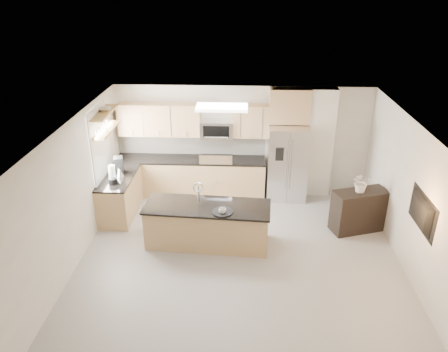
# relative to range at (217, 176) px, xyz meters

# --- Properties ---
(floor) EXTENTS (6.50, 6.50, 0.00)m
(floor) POSITION_rel_range_xyz_m (0.60, -2.92, -0.47)
(floor) COLOR #9A9793
(floor) RESTS_ON ground
(ceiling) EXTENTS (6.00, 6.50, 0.02)m
(ceiling) POSITION_rel_range_xyz_m (0.60, -2.92, 2.13)
(ceiling) COLOR white
(ceiling) RESTS_ON wall_back
(wall_back) EXTENTS (6.00, 0.02, 2.60)m
(wall_back) POSITION_rel_range_xyz_m (0.60, 0.33, 0.83)
(wall_back) COLOR beige
(wall_back) RESTS_ON floor
(wall_left) EXTENTS (0.02, 6.50, 2.60)m
(wall_left) POSITION_rel_range_xyz_m (-2.40, -2.92, 0.83)
(wall_left) COLOR beige
(wall_left) RESTS_ON floor
(wall_right) EXTENTS (0.02, 6.50, 2.60)m
(wall_right) POSITION_rel_range_xyz_m (3.60, -2.92, 0.83)
(wall_right) COLOR beige
(wall_right) RESTS_ON floor
(back_counter) EXTENTS (3.55, 0.66, 1.44)m
(back_counter) POSITION_rel_range_xyz_m (-0.63, 0.01, -0.00)
(back_counter) COLOR tan
(back_counter) RESTS_ON floor
(left_counter) EXTENTS (0.66, 1.50, 0.92)m
(left_counter) POSITION_rel_range_xyz_m (-2.07, -1.07, -0.01)
(left_counter) COLOR tan
(left_counter) RESTS_ON floor
(range) EXTENTS (0.76, 0.64, 1.14)m
(range) POSITION_rel_range_xyz_m (0.00, 0.00, 0.00)
(range) COLOR black
(range) RESTS_ON floor
(upper_cabinets) EXTENTS (3.50, 0.33, 0.75)m
(upper_cabinets) POSITION_rel_range_xyz_m (-0.70, 0.16, 1.35)
(upper_cabinets) COLOR tan
(upper_cabinets) RESTS_ON wall_back
(microwave) EXTENTS (0.76, 0.40, 0.40)m
(microwave) POSITION_rel_range_xyz_m (0.00, 0.12, 1.16)
(microwave) COLOR silver
(microwave) RESTS_ON upper_cabinets
(refrigerator) EXTENTS (0.92, 0.78, 1.78)m
(refrigerator) POSITION_rel_range_xyz_m (1.66, -0.05, 0.42)
(refrigerator) COLOR silver
(refrigerator) RESTS_ON floor
(partition_column) EXTENTS (0.60, 0.30, 2.60)m
(partition_column) POSITION_rel_range_xyz_m (2.42, 0.18, 0.83)
(partition_column) COLOR silver
(partition_column) RESTS_ON floor
(window) EXTENTS (0.04, 1.15, 1.65)m
(window) POSITION_rel_range_xyz_m (-2.38, -1.07, 1.18)
(window) COLOR white
(window) RESTS_ON wall_left
(shelf_lower) EXTENTS (0.30, 1.20, 0.04)m
(shelf_lower) POSITION_rel_range_xyz_m (-2.25, -0.97, 1.48)
(shelf_lower) COLOR olive
(shelf_lower) RESTS_ON wall_left
(shelf_upper) EXTENTS (0.30, 1.20, 0.04)m
(shelf_upper) POSITION_rel_range_xyz_m (-2.25, -0.97, 1.85)
(shelf_upper) COLOR olive
(shelf_upper) RESTS_ON wall_left
(ceiling_fixture) EXTENTS (1.00, 0.50, 0.06)m
(ceiling_fixture) POSITION_rel_range_xyz_m (0.20, -1.32, 2.09)
(ceiling_fixture) COLOR white
(ceiling_fixture) RESTS_ON ceiling
(island) EXTENTS (2.49, 1.04, 1.27)m
(island) POSITION_rel_range_xyz_m (-0.04, -2.15, -0.05)
(island) COLOR tan
(island) RESTS_ON floor
(credenza) EXTENTS (1.20, 0.79, 0.89)m
(credenza) POSITION_rel_range_xyz_m (3.05, -1.48, -0.03)
(credenza) COLOR black
(credenza) RESTS_ON floor
(cup) EXTENTS (0.16, 0.16, 0.11)m
(cup) POSITION_rel_range_xyz_m (0.26, -2.43, 0.43)
(cup) COLOR silver
(cup) RESTS_ON island
(platter) EXTENTS (0.49, 0.49, 0.02)m
(platter) POSITION_rel_range_xyz_m (0.26, -2.39, 0.38)
(platter) COLOR black
(platter) RESTS_ON island
(blender) EXTENTS (0.18, 0.18, 0.42)m
(blender) POSITION_rel_range_xyz_m (-2.08, -1.43, 0.63)
(blender) COLOR black
(blender) RESTS_ON left_counter
(kettle) EXTENTS (0.18, 0.18, 0.23)m
(kettle) POSITION_rel_range_xyz_m (-2.02, -1.08, 0.55)
(kettle) COLOR silver
(kettle) RESTS_ON left_counter
(coffee_maker) EXTENTS (0.24, 0.27, 0.36)m
(coffee_maker) POSITION_rel_range_xyz_m (-2.09, -0.87, 0.62)
(coffee_maker) COLOR black
(coffee_maker) RESTS_ON left_counter
(bowl) EXTENTS (0.36, 0.36, 0.08)m
(bowl) POSITION_rel_range_xyz_m (-2.25, -0.90, 1.90)
(bowl) COLOR silver
(bowl) RESTS_ON shelf_upper
(flower_vase) EXTENTS (0.59, 0.52, 0.63)m
(flower_vase) POSITION_rel_range_xyz_m (3.03, -1.48, 0.73)
(flower_vase) COLOR white
(flower_vase) RESTS_ON credenza
(television) EXTENTS (0.14, 1.08, 0.62)m
(television) POSITION_rel_range_xyz_m (3.51, -3.12, 0.88)
(television) COLOR black
(television) RESTS_ON wall_right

